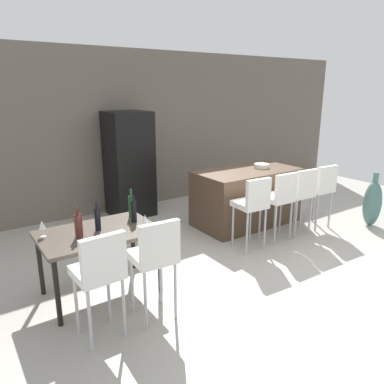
{
  "coord_description": "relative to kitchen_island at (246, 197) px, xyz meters",
  "views": [
    {
      "loc": [
        -3.45,
        -3.46,
        2.21
      ],
      "look_at": [
        -0.73,
        0.52,
        0.85
      ],
      "focal_mm": 34.3,
      "sensor_mm": 36.0,
      "label": 1
    }
  ],
  "objects": [
    {
      "name": "wine_glass_far",
      "position": [
        -3.37,
        -0.59,
        0.4
      ],
      "size": [
        0.07,
        0.07,
        0.17
      ],
      "color": "silver",
      "rests_on": "dining_table"
    },
    {
      "name": "refrigerator",
      "position": [
        -1.42,
        1.52,
        0.46
      ],
      "size": [
        0.72,
        0.68,
        1.84
      ],
      "primitive_type": "cube",
      "color": "black",
      "rests_on": "ground_plane"
    },
    {
      "name": "floor_vase",
      "position": [
        1.63,
        -1.27,
        -0.07
      ],
      "size": [
        0.29,
        0.29,
        0.91
      ],
      "color": "#47706B",
      "rests_on": "ground_plane"
    },
    {
      "name": "bar_chair_middle",
      "position": [
        -0.12,
        -0.84,
        0.24
      ],
      "size": [
        0.41,
        0.41,
        1.05
      ],
      "color": "white",
      "rests_on": "ground_plane"
    },
    {
      "name": "wine_bottle_right",
      "position": [
        -2.84,
        -0.74,
        0.41
      ],
      "size": [
        0.06,
        0.06,
        0.32
      ],
      "color": "black",
      "rests_on": "dining_table"
    },
    {
      "name": "kitchen_island",
      "position": [
        0.0,
        0.0,
        0.0
      ],
      "size": [
        1.74,
        0.91,
        0.92
      ],
      "primitive_type": "cube",
      "color": "#4C3828",
      "rests_on": "ground_plane"
    },
    {
      "name": "dining_table",
      "position": [
        -2.85,
        -0.76,
        0.2
      ],
      "size": [
        1.23,
        0.81,
        0.74
      ],
      "color": "#4C4238",
      "rests_on": "ground_plane"
    },
    {
      "name": "ground_plane",
      "position": [
        -0.64,
        -0.9,
        -0.46
      ],
      "size": [
        10.0,
        10.0,
        0.0
      ],
      "primitive_type": "plane",
      "color": "#ADA89E"
    },
    {
      "name": "wine_bottle_near",
      "position": [
        -2.35,
        -0.55,
        0.41
      ],
      "size": [
        0.07,
        0.07,
        0.34
      ],
      "color": "#194723",
      "rests_on": "dining_table"
    },
    {
      "name": "wine_bottle_left",
      "position": [
        -2.41,
        -0.72,
        0.41
      ],
      "size": [
        0.06,
        0.06,
        0.31
      ],
      "color": "black",
      "rests_on": "dining_table"
    },
    {
      "name": "back_wall",
      "position": [
        -0.64,
        1.96,
        0.99
      ],
      "size": [
        10.0,
        0.12,
        2.9
      ],
      "primitive_type": "cube",
      "color": "#665B51",
      "rests_on": "ground_plane"
    },
    {
      "name": "fruit_bowl",
      "position": [
        0.31,
        -0.01,
        0.5
      ],
      "size": [
        0.26,
        0.26,
        0.07
      ],
      "primitive_type": "cylinder",
      "color": "beige",
      "rests_on": "kitchen_island"
    },
    {
      "name": "wine_bottle_end",
      "position": [
        -3.07,
        -0.8,
        0.41
      ],
      "size": [
        0.08,
        0.08,
        0.32
      ],
      "color": "#471E19",
      "rests_on": "dining_table"
    },
    {
      "name": "wine_glass_middle",
      "position": [
        -2.42,
        -1.01,
        0.4
      ],
      "size": [
        0.07,
        0.07,
        0.17
      ],
      "color": "silver",
      "rests_on": "dining_table"
    },
    {
      "name": "bar_chair_right",
      "position": [
        0.32,
        -0.84,
        0.24
      ],
      "size": [
        0.42,
        0.42,
        1.05
      ],
      "color": "white",
      "rests_on": "ground_plane"
    },
    {
      "name": "bar_chair_far",
      "position": [
        0.82,
        -0.84,
        0.24
      ],
      "size": [
        0.42,
        0.42,
        1.05
      ],
      "color": "white",
      "rests_on": "ground_plane"
    },
    {
      "name": "dining_chair_near",
      "position": [
        -3.13,
        -1.52,
        0.24
      ],
      "size": [
        0.42,
        0.42,
        1.05
      ],
      "color": "white",
      "rests_on": "ground_plane"
    },
    {
      "name": "bar_chair_left",
      "position": [
        -0.66,
        -0.84,
        0.24
      ],
      "size": [
        0.42,
        0.42,
        1.05
      ],
      "color": "white",
      "rests_on": "ground_plane"
    },
    {
      "name": "dining_chair_far",
      "position": [
        -2.58,
        -1.52,
        0.24
      ],
      "size": [
        0.42,
        0.42,
        1.05
      ],
      "color": "white",
      "rests_on": "ground_plane"
    }
  ]
}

